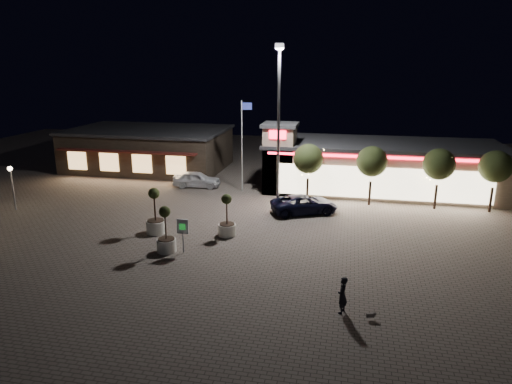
% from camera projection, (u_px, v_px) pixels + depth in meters
% --- Properties ---
extents(ground, '(90.00, 90.00, 0.00)m').
position_uv_depth(ground, '(225.00, 248.00, 28.22)').
color(ground, '#61574E').
rests_on(ground, ground).
extents(retail_building, '(20.40, 8.40, 6.10)m').
position_uv_depth(retail_building, '(375.00, 166.00, 40.64)').
color(retail_building, tan).
rests_on(retail_building, ground).
extents(restaurant_building, '(16.40, 11.00, 4.30)m').
position_uv_depth(restaurant_building, '(149.00, 148.00, 49.21)').
color(restaurant_building, '#382D23').
rests_on(restaurant_building, ground).
extents(floodlight_pole, '(0.60, 0.40, 12.38)m').
position_uv_depth(floodlight_pole, '(279.00, 120.00, 33.45)').
color(floodlight_pole, gray).
rests_on(floodlight_pole, ground).
extents(flagpole, '(0.95, 0.10, 8.00)m').
position_uv_depth(flagpole, '(243.00, 138.00, 39.55)').
color(flagpole, white).
rests_on(flagpole, ground).
extents(lamp_post_west, '(0.36, 0.36, 3.48)m').
position_uv_depth(lamp_post_west, '(12.00, 179.00, 34.87)').
color(lamp_post_west, gray).
rests_on(lamp_post_west, ground).
extents(string_tree_a, '(2.42, 2.42, 4.79)m').
position_uv_depth(string_tree_a, '(308.00, 159.00, 36.82)').
color(string_tree_a, '#332319').
rests_on(string_tree_a, ground).
extents(string_tree_b, '(2.42, 2.42, 4.79)m').
position_uv_depth(string_tree_b, '(372.00, 162.00, 35.84)').
color(string_tree_b, '#332319').
rests_on(string_tree_b, ground).
extents(string_tree_c, '(2.42, 2.42, 4.79)m').
position_uv_depth(string_tree_c, '(439.00, 164.00, 34.85)').
color(string_tree_c, '#332319').
rests_on(string_tree_c, ground).
extents(string_tree_d, '(2.42, 2.42, 4.79)m').
position_uv_depth(string_tree_d, '(496.00, 167.00, 34.06)').
color(string_tree_d, '#332319').
rests_on(string_tree_d, ground).
extents(pickup_truck, '(5.58, 4.19, 1.41)m').
position_uv_depth(pickup_truck, '(304.00, 204.00, 34.59)').
color(pickup_truck, black).
rests_on(pickup_truck, ground).
extents(white_sedan, '(4.48, 2.19, 1.47)m').
position_uv_depth(white_sedan, '(197.00, 179.00, 41.91)').
color(white_sedan, silver).
rests_on(white_sedan, ground).
extents(pedestrian, '(0.58, 0.73, 1.76)m').
position_uv_depth(pedestrian, '(342.00, 295.00, 20.67)').
color(pedestrian, black).
rests_on(pedestrian, ground).
extents(dog, '(0.45, 0.24, 0.24)m').
position_uv_depth(dog, '(372.00, 315.00, 20.25)').
color(dog, '#59514C').
rests_on(dog, ground).
extents(planter_left, '(1.28, 1.28, 3.15)m').
position_uv_depth(planter_left, '(156.00, 219.00, 30.46)').
color(planter_left, silver).
rests_on(planter_left, ground).
extents(planter_mid, '(1.17, 1.17, 2.88)m').
position_uv_depth(planter_mid, '(166.00, 238.00, 27.45)').
color(planter_mid, silver).
rests_on(planter_mid, ground).
extents(planter_right, '(1.16, 1.16, 2.86)m').
position_uv_depth(planter_right, '(227.00, 223.00, 30.02)').
color(planter_right, silver).
rests_on(planter_right, ground).
extents(valet_sign, '(0.70, 0.11, 2.11)m').
position_uv_depth(valet_sign, '(183.00, 229.00, 27.14)').
color(valet_sign, gray).
rests_on(valet_sign, ground).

